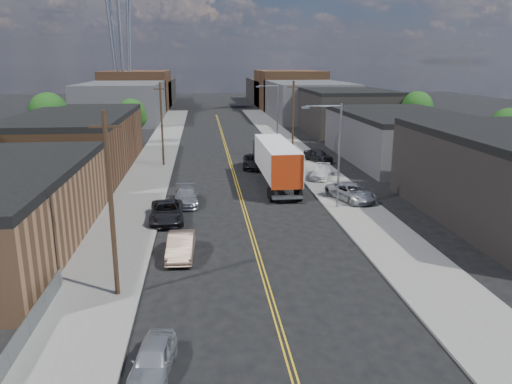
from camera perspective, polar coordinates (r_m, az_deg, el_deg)
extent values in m
plane|color=black|center=(76.44, -3.53, 5.38)|extent=(260.00, 260.00, 0.00)
cube|color=gold|center=(61.70, -2.87, 3.15)|extent=(0.32, 120.00, 0.01)
cube|color=slate|center=(61.89, -11.69, 2.97)|extent=(5.00, 140.00, 0.15)
cube|color=slate|center=(62.93, 5.82, 3.39)|extent=(5.00, 140.00, 0.15)
cube|color=#543721|center=(61.84, -19.81, 5.15)|extent=(12.00, 26.00, 6.00)
cube|color=black|center=(61.43, -20.07, 8.18)|extent=(12.00, 26.00, 0.60)
cube|color=navy|center=(40.90, 21.09, 1.38)|extent=(0.30, 20.00, 0.80)
cube|color=#3B3B3E|center=(67.10, 16.26, 5.90)|extent=(14.00, 24.00, 5.50)
cube|color=black|center=(66.73, 16.45, 8.49)|extent=(14.00, 24.00, 0.60)
cube|color=black|center=(91.41, 10.14, 8.92)|extent=(14.00, 22.00, 7.00)
cube|color=black|center=(91.12, 10.25, 11.30)|extent=(14.00, 22.00, 0.60)
cube|color=#3B3B3E|center=(111.91, -14.89, 9.94)|extent=(16.00, 30.00, 8.00)
cube|color=#3B3B3E|center=(113.12, 5.91, 10.39)|extent=(16.00, 30.00, 8.00)
cube|color=#543721|center=(136.57, -13.38, 11.22)|extent=(16.00, 26.00, 10.00)
cube|color=#543721|center=(137.57, 3.73, 11.60)|extent=(16.00, 26.00, 10.00)
cube|color=black|center=(156.49, -12.46, 11.12)|extent=(16.00, 40.00, 7.00)
cube|color=black|center=(157.36, 2.46, 11.46)|extent=(16.00, 40.00, 7.00)
cylinder|color=gray|center=(126.76, -15.14, 15.41)|extent=(0.80, 0.80, 30.00)
cylinder|color=gray|center=(125.30, -16.09, 15.36)|extent=(1.94, 1.94, 29.98)
cylinder|color=gray|center=(124.77, -14.44, 15.47)|extent=(1.94, 1.94, 29.98)
cylinder|color=gray|center=(128.77, -15.82, 15.34)|extent=(1.94, 1.94, 29.98)
cylinder|color=gray|center=(128.26, -14.21, 15.45)|extent=(1.94, 1.94, 29.98)
cylinder|color=gray|center=(42.66, 9.49, 3.92)|extent=(0.18, 0.18, 9.00)
cylinder|color=gray|center=(41.71, 7.72, 9.71)|extent=(3.00, 0.12, 0.12)
cube|color=gray|center=(41.39, 5.67, 9.60)|extent=(0.60, 0.25, 0.18)
cylinder|color=gray|center=(76.62, 2.47, 8.81)|extent=(0.18, 0.18, 9.00)
cylinder|color=gray|center=(76.09, 1.37, 12.03)|extent=(3.00, 0.12, 0.12)
cube|color=gray|center=(75.92, 0.22, 11.95)|extent=(0.60, 0.25, 0.18)
cylinder|color=black|center=(26.83, -16.21, -1.75)|extent=(0.26, 0.26, 10.00)
cube|color=black|center=(26.00, -16.87, 7.17)|extent=(1.60, 0.12, 0.12)
cylinder|color=black|center=(60.99, -10.71, 7.54)|extent=(0.26, 0.26, 10.00)
cube|color=black|center=(60.63, -10.90, 11.48)|extent=(1.60, 0.12, 0.12)
cylinder|color=black|center=(64.83, 4.25, 8.16)|extent=(0.26, 0.26, 10.00)
cube|color=black|center=(64.49, 4.32, 11.87)|extent=(1.60, 0.12, 0.12)
cube|color=slate|center=(23.64, -26.41, -16.72)|extent=(0.02, 16.00, 1.20)
cube|color=slate|center=(23.34, -26.59, -15.46)|extent=(0.05, 16.00, 0.05)
cylinder|color=black|center=(74.00, -22.36, 5.76)|extent=(0.36, 0.36, 4.50)
sphere|color=#10390F|center=(73.60, -22.64, 8.53)|extent=(5.04, 5.04, 5.04)
sphere|color=#10390F|center=(73.81, -22.05, 7.89)|extent=(3.96, 3.96, 3.96)
sphere|color=#10390F|center=(73.42, -23.05, 7.98)|extent=(3.60, 3.60, 3.60)
cylinder|color=black|center=(78.78, -13.92, 6.64)|extent=(0.36, 0.36, 3.75)
sphere|color=#10390F|center=(78.44, -14.05, 8.81)|extent=(4.20, 4.20, 4.20)
sphere|color=#10390F|center=(78.73, -13.55, 8.31)|extent=(3.30, 3.30, 3.30)
sphere|color=#10390F|center=(78.17, -14.43, 8.38)|extent=(3.00, 3.00, 3.00)
cylinder|color=black|center=(62.13, 26.54, 3.57)|extent=(0.36, 0.36, 4.00)
sphere|color=#10390F|center=(61.68, 26.88, 6.48)|extent=(4.48, 4.48, 4.48)
sphere|color=#10390F|center=(62.35, 27.12, 5.78)|extent=(3.52, 3.52, 3.52)
sphere|color=#10390F|center=(61.15, 26.63, 5.92)|extent=(3.20, 3.20, 3.20)
cylinder|color=black|center=(83.06, 17.75, 6.94)|extent=(0.36, 0.36, 4.25)
sphere|color=#10390F|center=(82.71, 17.94, 9.27)|extent=(4.76, 4.76, 4.76)
sphere|color=#10390F|center=(83.30, 18.19, 8.70)|extent=(3.74, 3.74, 3.74)
sphere|color=#10390F|center=(82.20, 17.69, 8.84)|extent=(3.40, 3.40, 3.40)
cube|color=white|center=(50.36, 2.35, 3.86)|extent=(3.02, 13.28, 3.09)
cube|color=maroon|center=(43.95, 3.62, 2.24)|extent=(2.89, 0.15, 3.11)
cube|color=gray|center=(44.49, 3.57, -0.61)|extent=(2.73, 0.63, 0.25)
cube|color=black|center=(58.52, 1.17, 4.24)|extent=(2.80, 3.56, 3.42)
cylinder|color=black|center=(45.84, 3.28, -0.22)|extent=(2.88, 1.14, 1.10)
cylinder|color=black|center=(58.74, 1.16, 3.13)|extent=(2.77, 1.13, 1.10)
imported|color=#B9BBBF|center=(21.69, -11.67, -18.17)|extent=(2.01, 4.03, 1.32)
imported|color=#91735F|center=(32.80, -8.59, -6.10)|extent=(1.80, 4.73, 1.54)
imported|color=black|center=(40.20, -10.17, -2.24)|extent=(2.84, 5.70, 1.55)
imported|color=#98999D|center=(44.68, -7.98, -0.48)|extent=(2.25, 5.16, 1.48)
imported|color=#B3B4B8|center=(45.77, 10.82, -0.03)|extent=(4.17, 5.93, 1.50)
imported|color=silver|center=(54.10, 7.38, 2.29)|extent=(3.34, 4.98, 1.34)
imported|color=black|center=(63.44, 7.10, 4.22)|extent=(3.50, 4.86, 1.54)
imported|color=black|center=(59.52, -0.24, 3.52)|extent=(3.16, 5.92, 1.58)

